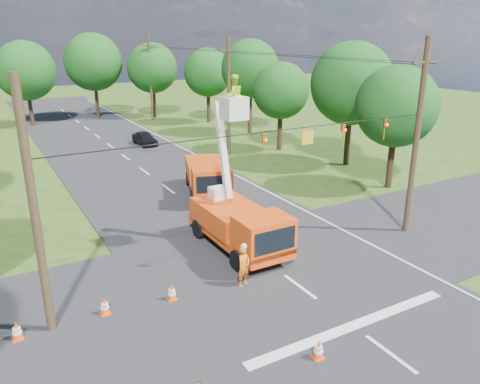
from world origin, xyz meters
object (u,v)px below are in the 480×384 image
tree_far_a (25,71)px  traffic_cone_0 (318,349)px  pole_right_far (150,77)px  tree_right_b (352,84)px  pole_right_near (417,138)px  traffic_cone_6 (220,174)px  distant_car (145,138)px  tree_far_b (93,62)px  traffic_cone_3 (172,292)px  traffic_cone_5 (17,331)px  bucket_truck (239,216)px  ground_worker (244,266)px  tree_right_c (281,91)px  traffic_cone_1 (251,222)px  tree_right_a (397,106)px  tree_right_d (250,69)px  pole_right_mid (229,95)px  second_truck (208,177)px  tree_far_c (152,68)px  traffic_cone_4 (105,306)px  tree_right_e (208,73)px  pole_left (34,213)px  traffic_cone_2 (231,192)px

tree_far_a → traffic_cone_0: bearing=-86.7°
pole_right_far → tree_right_b: size_ratio=1.04×
pole_right_near → traffic_cone_6: bearing=107.7°
distant_car → pole_right_far: pole_right_far is taller
tree_far_b → traffic_cone_3: bearing=-100.0°
traffic_cone_0 → traffic_cone_5: bearing=144.9°
bucket_truck → ground_worker: bearing=-116.8°
tree_right_b → tree_right_c: size_ratio=1.23×
traffic_cone_5 → tree_far_a: 43.78m
traffic_cone_1 → tree_right_a: tree_right_a is taller
tree_right_c → tree_right_d: tree_right_d is taller
pole_right_mid → traffic_cone_0: bearing=-112.4°
tree_far_b → second_truck: bearing=-91.8°
ground_worker → tree_far_c: tree_far_c is taller
traffic_cone_5 → tree_far_c: 46.94m
bucket_truck → second_truck: size_ratio=1.22×
traffic_cone_0 → tree_right_c: tree_right_c is taller
traffic_cone_6 → traffic_cone_4: bearing=-131.4°
pole_right_mid → pole_right_far: (0.00, 20.00, 0.00)m
pole_right_mid → tree_right_c: pole_right_mid is taller
pole_right_mid → tree_right_a: bearing=-70.3°
pole_right_near → tree_right_e: bearing=81.4°
distant_car → traffic_cone_0: size_ratio=5.29×
traffic_cone_4 → tree_far_a: 43.43m
distant_car → tree_right_c: tree_right_c is taller
tree_right_c → tree_far_b: tree_far_b is taller
bucket_truck → tree_right_b: tree_right_b is taller
traffic_cone_0 → tree_right_c: (15.40, 24.95, 4.95)m
traffic_cone_0 → tree_far_b: 51.62m
tree_far_a → pole_left: bearing=-96.0°
traffic_cone_5 → traffic_cone_6: same height
traffic_cone_6 → tree_right_c: 11.67m
traffic_cone_1 → traffic_cone_4: size_ratio=1.00×
tree_right_b → bucket_truck: bearing=-148.2°
tree_right_d → tree_far_c: 15.92m
second_truck → tree_far_a: bearing=121.7°
traffic_cone_6 → tree_far_a: tree_far_a is taller
bucket_truck → pole_right_far: pole_right_far is taller
bucket_truck → traffic_cone_6: size_ratio=11.78×
distant_car → traffic_cone_5: (-13.68, -26.94, -0.28)m
traffic_cone_0 → tree_right_a: bearing=37.3°
distant_car → traffic_cone_5: size_ratio=5.29×
traffic_cone_5 → traffic_cone_6: 20.02m
bucket_truck → traffic_cone_6: bucket_truck is taller
tree_far_a → traffic_cone_5: bearing=-97.4°
pole_right_mid → tree_right_b: (6.50, -8.00, 1.33)m
pole_left → tree_right_d: (24.30, 27.00, 2.18)m
traffic_cone_5 → tree_right_b: tree_right_b is taller
pole_right_mid → tree_right_e: size_ratio=1.16×
tree_right_e → traffic_cone_2: bearing=-113.1°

